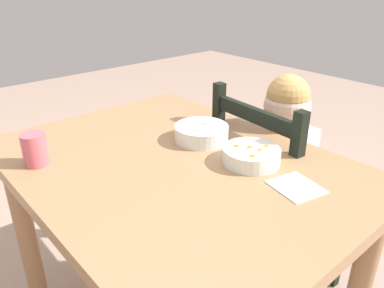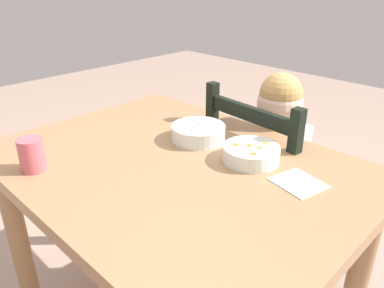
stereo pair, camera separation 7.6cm
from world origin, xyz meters
TOP-DOWN VIEW (x-y plane):
  - dining_table at (0.00, 0.00)m, footprint 1.12×0.84m
  - dining_chair at (0.05, 0.47)m, footprint 0.45×0.45m
  - child_figure at (0.05, 0.46)m, footprint 0.32×0.31m
  - bowl_of_peas at (-0.06, 0.17)m, footprint 0.18×0.18m
  - bowl_of_carrots at (0.16, 0.17)m, footprint 0.17×0.17m
  - spoon at (0.09, 0.19)m, footprint 0.13×0.08m
  - drinking_cup at (-0.25, -0.32)m, footprint 0.07×0.07m
  - paper_napkin at (0.33, 0.15)m, footprint 0.15×0.14m

SIDE VIEW (x-z plane):
  - dining_chair at x=0.05m, z-range -0.01..0.89m
  - child_figure at x=0.05m, z-range 0.15..1.10m
  - dining_table at x=0.00m, z-range 0.26..1.01m
  - paper_napkin at x=0.33m, z-range 0.76..0.76m
  - spoon at x=0.09m, z-range 0.76..0.77m
  - bowl_of_carrots at x=0.16m, z-range 0.76..0.81m
  - bowl_of_peas at x=-0.06m, z-range 0.76..0.81m
  - drinking_cup at x=-0.25m, z-range 0.76..0.85m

